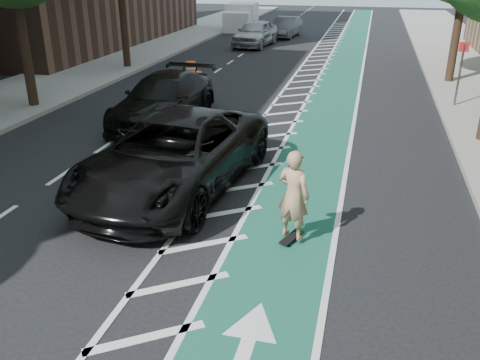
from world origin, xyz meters
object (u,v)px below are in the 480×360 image
(suv_near, at_px, (175,154))
(skateboarder, at_px, (293,195))
(barrel_a, at_px, (141,122))
(suv_far, at_px, (164,99))

(suv_near, bearing_deg, skateboarder, -23.94)
(skateboarder, height_order, barrel_a, skateboarder)
(suv_far, bearing_deg, skateboarder, -49.90)
(suv_far, bearing_deg, suv_near, -63.41)
(skateboarder, bearing_deg, suv_near, -9.69)
(skateboarder, height_order, suv_near, skateboarder)
(suv_near, distance_m, suv_far, 5.74)
(skateboarder, bearing_deg, suv_far, -31.21)
(suv_near, xyz_separation_m, barrel_a, (-2.56, 3.65, -0.44))
(suv_far, bearing_deg, barrel_a, -93.96)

